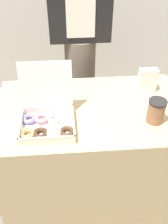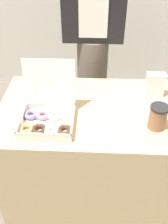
% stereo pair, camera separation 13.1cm
% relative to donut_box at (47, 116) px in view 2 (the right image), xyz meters
% --- Properties ---
extents(ground_plane, '(14.00, 14.00, 0.00)m').
position_rel_donut_box_xyz_m(ground_plane, '(0.25, 0.13, -0.78)').
color(ground_plane, '#665B51').
extents(table, '(1.09, 0.66, 0.74)m').
position_rel_donut_box_xyz_m(table, '(0.25, 0.13, -0.41)').
color(table, tan).
rests_on(table, ground_plane).
extents(donut_box, '(0.31, 0.29, 0.30)m').
position_rel_donut_box_xyz_m(donut_box, '(0.00, 0.00, 0.00)').
color(donut_box, white).
rests_on(donut_box, table).
extents(coffee_cup, '(0.09, 0.09, 0.13)m').
position_rel_donut_box_xyz_m(coffee_cup, '(0.57, -0.01, 0.02)').
color(coffee_cup, '#8C6042').
rests_on(coffee_cup, table).
extents(napkin_holder, '(0.11, 0.05, 0.15)m').
position_rel_donut_box_xyz_m(napkin_holder, '(0.60, 0.29, 0.03)').
color(napkin_holder, silver).
rests_on(napkin_holder, table).
extents(person_customer, '(0.42, 0.23, 1.71)m').
position_rel_donut_box_xyz_m(person_customer, '(0.23, 0.74, 0.16)').
color(person_customer, '#665B51').
rests_on(person_customer, ground_plane).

